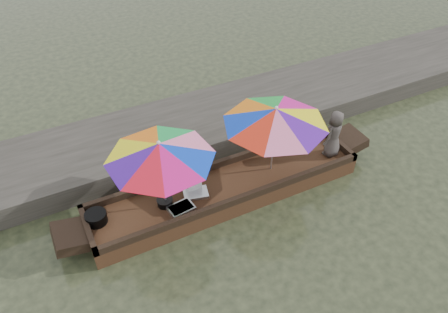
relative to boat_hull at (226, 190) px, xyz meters
name	(u,v)px	position (x,y,z in m)	size (l,w,h in m)	color
water	(226,196)	(0.00, 0.00, -0.17)	(80.00, 80.00, 0.00)	#242A1C
dock	(184,129)	(0.00, 2.20, 0.08)	(22.00, 2.20, 0.50)	#2D2B26
boat_hull	(226,190)	(0.00, 0.00, 0.00)	(5.62, 1.20, 0.35)	#311D13
cooking_pot	(96,218)	(-2.56, 0.18, 0.28)	(0.40, 0.40, 0.21)	black
tray_crayfish	(181,209)	(-1.08, -0.26, 0.22)	(0.47, 0.33, 0.09)	silver
tray_scallop	(196,193)	(-0.66, 0.01, 0.21)	(0.47, 0.33, 0.06)	silver
charcoal_grill	(165,202)	(-1.30, 0.02, 0.24)	(0.29, 0.29, 0.14)	black
supply_bag	(193,184)	(-0.63, 0.18, 0.30)	(0.28, 0.22, 0.26)	silver
vendor	(334,134)	(2.45, -0.16, 0.72)	(0.53, 0.35, 1.08)	#47403C
umbrella_bow	(163,175)	(-1.28, 0.00, 0.95)	(1.95, 1.95, 1.55)	pink
umbrella_stern	(274,139)	(1.04, 0.00, 0.95)	(2.07, 2.07, 1.55)	#E51491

